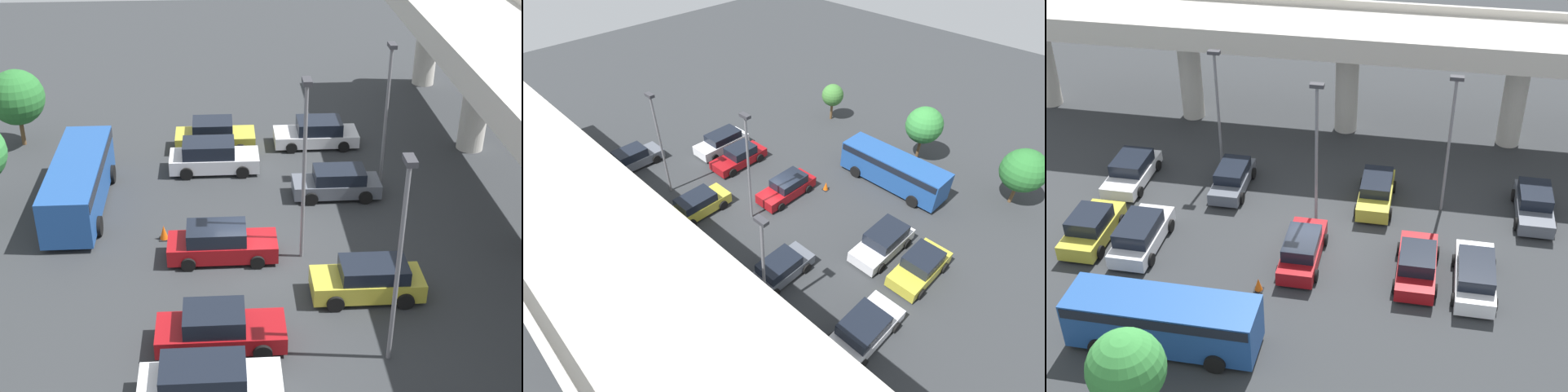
# 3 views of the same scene
# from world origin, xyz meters

# --- Properties ---
(ground_plane) EXTENTS (89.25, 89.25, 0.00)m
(ground_plane) POSITION_xyz_m (0.00, 0.00, 0.00)
(ground_plane) COLOR #2D3033
(parked_car_0) EXTENTS (2.16, 4.44, 1.70)m
(parked_car_0) POSITION_xyz_m (-11.24, -1.26, 0.79)
(parked_car_0) COLOR gold
(parked_car_0) RESTS_ON ground_plane
(parked_car_1) EXTENTS (2.17, 4.70, 1.69)m
(parked_car_1) POSITION_xyz_m (-8.51, -1.38, 0.80)
(parked_car_1) COLOR silver
(parked_car_1) RESTS_ON ground_plane
(parked_car_2) EXTENTS (1.97, 4.31, 1.48)m
(parked_car_2) POSITION_xyz_m (-5.39, 4.78, 0.72)
(parked_car_2) COLOR #515660
(parked_car_2) RESTS_ON ground_plane
(parked_car_3) EXTENTS (2.02, 4.70, 1.58)m
(parked_car_3) POSITION_xyz_m (-0.21, -1.04, 0.74)
(parked_car_3) COLOR maroon
(parked_car_3) RESTS_ON ground_plane
(parked_car_4) EXTENTS (2.03, 4.43, 1.57)m
(parked_car_4) POSITION_xyz_m (2.86, 4.78, 0.77)
(parked_car_4) COLOR gold
(parked_car_4) RESTS_ON ground_plane
(parked_car_5) EXTENTS (2.10, 4.70, 1.58)m
(parked_car_5) POSITION_xyz_m (5.45, -1.17, 0.73)
(parked_car_5) COLOR maroon
(parked_car_5) RESTS_ON ground_plane
(parked_car_6) EXTENTS (2.10, 4.73, 1.56)m
(parked_car_6) POSITION_xyz_m (8.20, -1.54, 0.75)
(parked_car_6) COLOR silver
(parked_car_6) RESTS_ON ground_plane
(parked_car_8) EXTENTS (2.25, 4.72, 1.54)m
(parked_car_8) POSITION_xyz_m (-11.38, 4.53, 0.72)
(parked_car_8) COLOR silver
(parked_car_8) RESTS_ON ground_plane
(shuttle_bus) EXTENTS (8.25, 2.64, 2.48)m
(shuttle_bus) POSITION_xyz_m (-4.97, -7.74, 1.49)
(shuttle_bus) COLOR #1E478C
(shuttle_bus) RESTS_ON ground_plane
(lamp_post_near_aisle) EXTENTS (0.70, 0.35, 8.11)m
(lamp_post_near_aisle) POSITION_xyz_m (-0.13, 2.45, 4.75)
(lamp_post_near_aisle) COLOR slate
(lamp_post_near_aisle) RESTS_ON ground_plane
(lamp_post_mid_lot) EXTENTS (0.70, 0.35, 7.34)m
(lamp_post_mid_lot) POSITION_xyz_m (-6.76, 7.28, 4.34)
(lamp_post_mid_lot) COLOR slate
(lamp_post_mid_lot) RESTS_ON ground_plane
(lamp_post_by_overpass) EXTENTS (0.70, 0.35, 7.97)m
(lamp_post_by_overpass) POSITION_xyz_m (6.49, 4.85, 4.67)
(lamp_post_by_overpass) COLOR slate
(lamp_post_by_overpass) RESTS_ON ground_plane
(tree_front_left) EXTENTS (3.10, 3.10, 4.42)m
(tree_front_left) POSITION_xyz_m (-12.42, -12.14, 2.86)
(tree_front_left) COLOR brown
(tree_front_left) RESTS_ON ground_plane
(traffic_cone) EXTENTS (0.44, 0.44, 0.70)m
(traffic_cone) POSITION_xyz_m (-1.85, -3.59, 0.33)
(traffic_cone) COLOR black
(traffic_cone) RESTS_ON ground_plane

